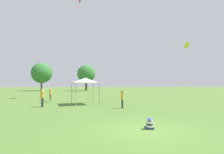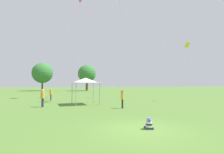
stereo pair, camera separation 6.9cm
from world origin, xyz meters
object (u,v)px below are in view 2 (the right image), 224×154
(person_standing_2, at_px, (51,93))
(distant_tree_0, at_px, (42,73))
(person_standing_0, at_px, (43,96))
(kite_8, at_px, (80,1))
(person_standing_1, at_px, (122,97))
(kite_2, at_px, (187,47))
(seated_toddler, at_px, (149,124))
(distant_tree_1, at_px, (87,74))
(canopy_tent, at_px, (85,81))

(person_standing_2, bearing_deg, distant_tree_0, 13.32)
(person_standing_0, xyz_separation_m, kite_8, (4.16, 10.74, 15.20))
(person_standing_1, relative_size, person_standing_2, 1.02)
(kite_2, bearing_deg, kite_8, 3.02)
(seated_toddler, xyz_separation_m, distant_tree_1, (2.40, 53.68, 5.73))
(canopy_tent, bearing_deg, seated_toddler, -79.96)
(seated_toddler, height_order, person_standing_0, person_standing_0)
(person_standing_2, bearing_deg, canopy_tent, -139.63)
(person_standing_0, relative_size, kite_2, 0.22)
(person_standing_0, xyz_separation_m, canopy_tent, (4.28, 1.33, 1.60))
(person_standing_2, xyz_separation_m, kite_8, (4.04, 3.78, 15.26))
(seated_toddler, xyz_separation_m, person_standing_2, (-6.20, 17.21, 0.75))
(kite_2, xyz_separation_m, kite_8, (-14.27, 8.21, 8.81))
(person_standing_0, xyz_separation_m, kite_2, (18.43, 2.53, 6.39))
(person_standing_2, xyz_separation_m, distant_tree_1, (8.60, 36.48, 4.98))
(kite_2, bearing_deg, person_standing_1, 58.44)
(person_standing_0, xyz_separation_m, person_standing_1, (7.29, -2.78, -0.01))
(kite_2, height_order, distant_tree_0, distant_tree_0)
(person_standing_1, height_order, kite_2, kite_2)
(distant_tree_0, bearing_deg, kite_2, -60.77)
(seated_toddler, distance_m, person_standing_2, 18.30)
(person_standing_1, distance_m, canopy_tent, 5.35)
(kite_2, xyz_separation_m, distant_tree_1, (-9.71, 40.91, -1.47))
(seated_toddler, bearing_deg, person_standing_1, 95.62)
(seated_toddler, relative_size, kite_8, 0.03)
(person_standing_1, distance_m, kite_8, 20.59)
(canopy_tent, relative_size, distant_tree_1, 0.35)
(kite_2, bearing_deg, person_standing_2, 19.32)
(person_standing_1, bearing_deg, canopy_tent, -46.54)
(canopy_tent, relative_size, kite_8, 0.18)
(person_standing_0, bearing_deg, distant_tree_1, -17.41)
(distant_tree_1, bearing_deg, seated_toddler, -92.55)
(seated_toddler, relative_size, distant_tree_0, 0.06)
(kite_8, relative_size, distant_tree_1, 1.90)
(canopy_tent, distance_m, kite_8, 16.54)
(canopy_tent, height_order, distant_tree_0, distant_tree_0)
(person_standing_0, bearing_deg, kite_2, -88.25)
(person_standing_2, height_order, kite_2, kite_2)
(kite_8, height_order, distant_tree_0, kite_8)
(person_standing_2, bearing_deg, person_standing_0, -177.03)
(kite_2, xyz_separation_m, distant_tree_0, (-24.90, 44.51, -1.17))
(seated_toddler, distance_m, person_standing_0, 12.06)
(person_standing_0, height_order, distant_tree_0, distant_tree_0)
(distant_tree_0, relative_size, distant_tree_1, 1.07)
(canopy_tent, bearing_deg, distant_tree_1, 83.98)
(kite_8, distance_m, distant_tree_1, 34.58)
(seated_toddler, xyz_separation_m, person_standing_1, (0.97, 7.46, 0.80))
(seated_toddler, xyz_separation_m, kite_8, (-2.17, 20.98, 16.00))
(distant_tree_0, bearing_deg, canopy_tent, -76.77)
(person_standing_0, bearing_deg, seated_toddler, -154.37)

